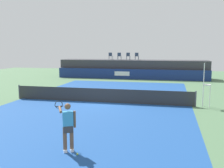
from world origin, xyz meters
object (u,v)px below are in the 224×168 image
net_post_far (196,99)px  tennis_player (68,125)px  spectator_chair_right (137,56)px  net_post_near (19,92)px  spectator_chair_left (119,56)px  tennis_ball (77,154)px  spectator_chair_far_left (111,56)px  umpire_chair (205,82)px  spectator_chair_center (128,56)px

net_post_far → tennis_player: (-5.11, -8.57, 0.46)m
spectator_chair_right → tennis_player: bearing=-88.5°
net_post_near → spectator_chair_right: bearing=66.6°
spectator_chair_left → tennis_player: spectator_chair_left is taller
tennis_ball → spectator_chair_far_left: bearing=100.3°
spectator_chair_right → tennis_ball: bearing=-87.4°
umpire_chair → net_post_near: bearing=-179.9°
spectator_chair_far_left → net_post_far: spectator_chair_far_left is taller
spectator_chair_center → tennis_ball: size_ratio=13.06×
tennis_player → tennis_ball: size_ratio=26.03×
tennis_player → spectator_chair_right: bearing=91.5°
spectator_chair_far_left → spectator_chair_left: (1.20, -0.35, 0.00)m
spectator_chair_right → net_post_far: (5.74, -15.36, -2.19)m
spectator_chair_left → spectator_chair_right: bearing=8.5°
spectator_chair_far_left → spectator_chair_center: size_ratio=1.00×
net_post_near → net_post_far: size_ratio=1.00×
spectator_chair_right → tennis_ball: 24.36m
spectator_chair_right → tennis_player: spectator_chair_right is taller
spectator_chair_far_left → tennis_player: bearing=-80.6°
net_post_near → net_post_far: (12.40, 0.00, 0.00)m
spectator_chair_right → net_post_far: bearing=-69.5°
spectator_chair_right → net_post_near: (-6.66, -15.36, -2.19)m
net_post_near → tennis_ball: (7.74, -8.83, -0.46)m
spectator_chair_right → tennis_ball: (1.08, -24.20, -2.66)m
spectator_chair_center → spectator_chair_right: (1.08, -0.02, 0.00)m
spectator_chair_left → umpire_chair: spectator_chair_left is taller
spectator_chair_center → tennis_player: 24.07m
umpire_chair → spectator_chair_right: bearing=112.3°
net_post_far → tennis_ball: size_ratio=14.71×
spectator_chair_left → net_post_far: spectator_chair_left is taller
umpire_chair → tennis_ball: (-5.20, -8.85, -1.55)m
spectator_chair_center → spectator_chair_far_left: bearing=179.6°
spectator_chair_center → net_post_near: size_ratio=0.89×
spectator_chair_left → umpire_chair: 17.25m
spectator_chair_right → net_post_near: size_ratio=0.89×
umpire_chair → tennis_ball: 10.38m
umpire_chair → net_post_far: (-0.53, -0.02, -1.09)m
tennis_player → tennis_ball: 1.06m
umpire_chair → net_post_near: (-12.93, -0.02, -1.09)m
spectator_chair_left → spectator_chair_far_left: bearing=163.5°
umpire_chair → spectator_chair_far_left: bearing=122.0°
spectator_chair_center → spectator_chair_right: size_ratio=1.00×
spectator_chair_far_left → spectator_chair_center: 2.24m
net_post_far → spectator_chair_center: bearing=113.9°
net_post_far → tennis_player: size_ratio=0.56×
spectator_chair_left → spectator_chair_right: 2.15m
spectator_chair_far_left → net_post_far: size_ratio=0.89×
spectator_chair_right → tennis_player: 24.00m
spectator_chair_right → net_post_far: spectator_chair_right is taller
spectator_chair_left → net_post_near: bearing=-106.8°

